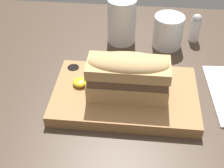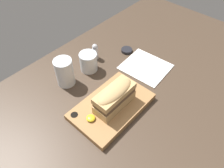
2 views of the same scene
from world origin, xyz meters
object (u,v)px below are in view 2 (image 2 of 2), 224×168
Objects in this scene: water_glass at (65,74)px; salt_shaker at (95,51)px; serving_board at (112,106)px; napkin at (146,67)px; wine_glass at (89,62)px; sandwich at (115,96)px; condiment_dish at (127,50)px.

salt_shaker is at bearing 6.42° from water_glass.
serving_board is 1.46× the size of napkin.
water_glass is 11.97cm from wine_glass.
sandwich reaches higher than wine_glass.
salt_shaker is at bearing 58.13° from sandwich.
serving_board is at bearing -150.08° from condiment_dish.
sandwich is at bearing -169.56° from napkin.
salt_shaker is (16.06, 25.83, -3.56)cm from sandwich.
water_glass is 2.26× the size of condiment_dish.
serving_board is 1.86× the size of sandwich.
water_glass is at bearing -173.58° from salt_shaker.
serving_board is 3.90× the size of salt_shaker.
serving_board reaches higher than napkin.
condiment_dish is (29.36, 18.15, -6.77)cm from sandwich.
sandwich is at bearing -121.87° from salt_shaker.
water_glass reaches higher than wine_glass.
sandwich is at bearing -82.81° from water_glass.
napkin is at bearing 10.44° from sandwich.
water_glass is at bearing 97.19° from sandwich.
water_glass reaches higher than serving_board.
sandwich reaches higher than condiment_dish.
serving_board reaches higher than condiment_dish.
sandwich reaches higher than salt_shaker.
water_glass is 0.58× the size of napkin.
water_glass is 1.43× the size of wine_glass.
serving_board is 23.78cm from wine_glass.
napkin is at bearing -32.71° from water_glass.
sandwich is 35.17cm from condiment_dish.
salt_shaker is 15.69cm from condiment_dish.
napkin is (26.34, 4.85, -7.25)cm from sandwich.
serving_board is 34.47cm from condiment_dish.
wine_glass is (8.88, 22.65, -3.55)cm from sandwich.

